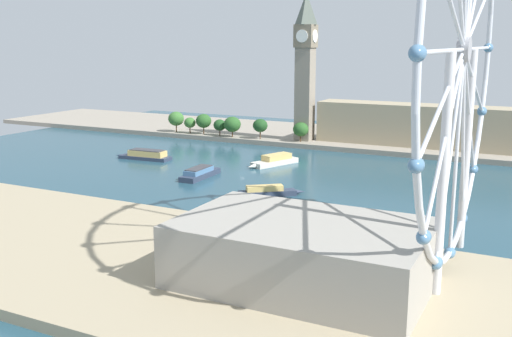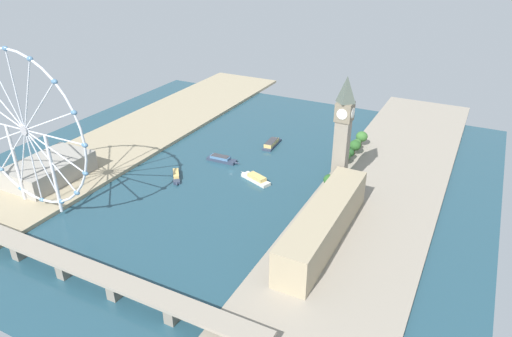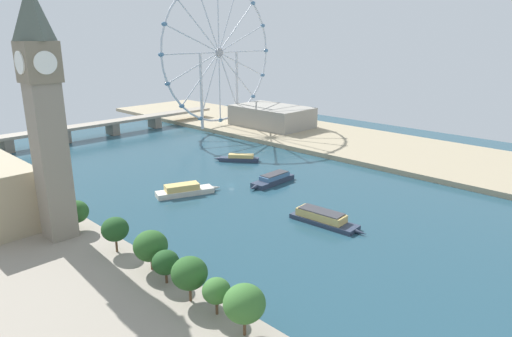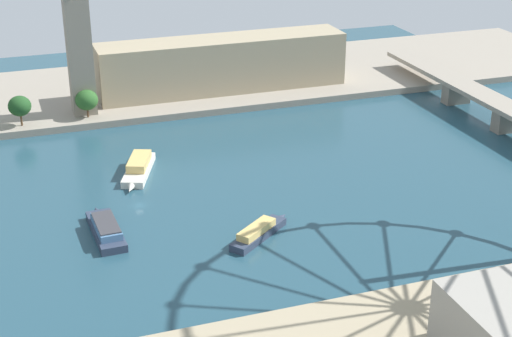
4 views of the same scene
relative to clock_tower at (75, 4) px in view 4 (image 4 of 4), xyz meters
The scene contains 7 objects.
ground_plane 105.63m from the clock_tower, ahead, with size 415.98×415.98×0.00m, color #234756.
riverbank_left 57.57m from the clock_tower, behind, with size 90.00×520.00×3.00m, color gray.
clock_tower is the anchor object (origin of this frame).
parliament_block 75.98m from the clock_tower, 100.11° to the left, with size 22.00×116.90×24.68m, color tan.
tour_boat_0 120.39m from the clock_tower, ahead, with size 31.81×9.03×5.20m.
tour_boat_1 82.46m from the clock_tower, ahead, with size 32.66×17.64×5.61m.
tour_boat_3 140.85m from the clock_tower, 15.83° to the left, with size 20.66×25.04×4.61m.
Camera 4 is at (237.01, -40.25, 116.76)m, focal length 54.92 mm.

